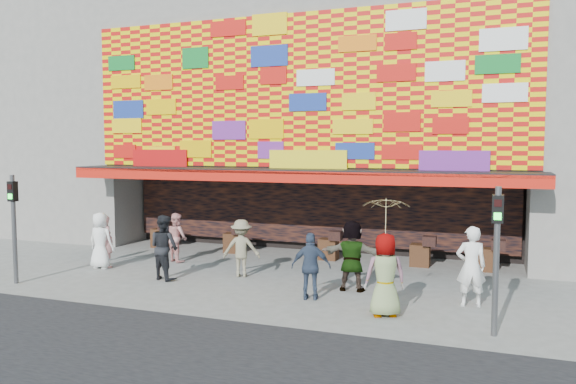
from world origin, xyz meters
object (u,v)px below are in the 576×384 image
object	(u,v)px
ped_d	(241,248)
parasol	(386,219)
signal_right	(497,244)
ped_c	(164,247)
ped_g	(385,275)
ped_e	(311,266)
ped_i	(176,237)
ped_a	(101,240)
signal_left	(14,216)
ped_h	(471,266)
ped_b	(106,241)
ped_f	(352,255)

from	to	relation	value
ped_d	parasol	bearing A→B (deg)	136.24
signal_right	ped_c	world-z (taller)	signal_right
ped_g	signal_right	bearing A→B (deg)	143.83
ped_e	ped_i	xyz separation A→B (m)	(-5.54, 2.83, -0.03)
ped_a	ped_c	distance (m)	2.69
ped_c	ped_i	distance (m)	2.46
ped_a	ped_c	bearing A→B (deg)	170.48
ped_e	ped_g	size ratio (longest dim) A/B	0.89
signal_left	ped_d	world-z (taller)	signal_left
ped_c	ped_h	size ratio (longest dim) A/B	0.96
ped_d	signal_left	bearing A→B (deg)	11.06
signal_right	ped_b	bearing A→B (deg)	167.33
ped_d	ped_g	bearing A→B (deg)	136.24
ped_e	ped_i	size ratio (longest dim) A/B	1.04
ped_d	ped_b	bearing A→B (deg)	-12.40
ped_e	ped_f	size ratio (longest dim) A/B	0.89
ped_c	ped_i	bearing A→B (deg)	-48.64
ped_b	ped_g	xyz separation A→B (m)	(9.08, -2.02, 0.12)
ped_b	ped_c	xyz separation A→B (m)	(2.56, -0.73, 0.10)
ped_e	ped_c	bearing A→B (deg)	-19.15
ped_c	ped_d	xyz separation A→B (m)	(1.92, 1.06, -0.09)
ped_h	parasol	world-z (taller)	parasol
ped_f	ped_i	size ratio (longest dim) A/B	1.17
signal_right	ped_g	size ratio (longest dim) A/B	1.61
ped_b	parasol	bearing A→B (deg)	-170.66
signal_left	ped_g	bearing A→B (deg)	3.05
ped_a	ped_e	xyz separation A→B (m)	(7.19, -1.12, -0.04)
ped_f	ped_b	bearing A→B (deg)	-3.62
ped_d	ped_e	bearing A→B (deg)	131.69
ped_e	ped_f	distance (m)	1.40
ped_d	ped_g	distance (m)	5.17
ped_h	ped_g	bearing A→B (deg)	25.35
ped_e	ped_d	bearing A→B (deg)	-43.70
ped_a	ped_b	world-z (taller)	ped_a
signal_left	signal_right	bearing A→B (deg)	0.00
ped_d	ped_f	world-z (taller)	ped_f
signal_right	parasol	world-z (taller)	signal_right
ped_b	ped_e	xyz separation A→B (m)	(7.12, -1.29, 0.01)
ped_f	parasol	distance (m)	2.58
signal_left	ped_d	size ratio (longest dim) A/B	1.80
ped_b	ped_i	world-z (taller)	ped_b
ped_f	ped_g	xyz separation A→B (m)	(1.21, -1.90, 0.00)
ped_c	ped_i	size ratio (longest dim) A/B	1.15
ped_g	ped_h	distance (m)	2.30
ped_h	ped_f	bearing A→B (deg)	-22.82
ped_b	ped_i	distance (m)	2.20
ped_a	ped_f	distance (m)	7.94
ped_d	parasol	distance (m)	5.34
signal_right	ped_i	distance (m)	10.67
ped_a	ped_d	world-z (taller)	ped_a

